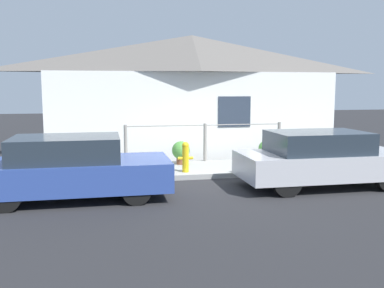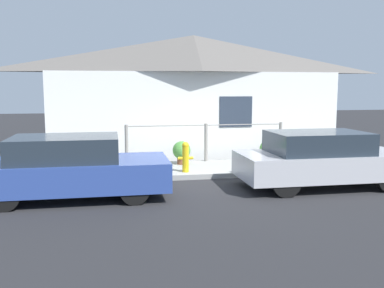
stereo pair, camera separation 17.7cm
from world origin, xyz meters
TOP-DOWN VIEW (x-y plane):
  - ground_plane at (0.00, 0.00)m, footprint 60.00×60.00m
  - sidewalk at (0.00, 1.06)m, footprint 24.00×2.12m
  - house at (0.00, 3.88)m, footprint 10.02×2.23m
  - fence at (0.00, 1.97)m, footprint 4.90×0.10m
  - car_left at (-3.68, -1.33)m, footprint 4.04×1.76m
  - car_right at (2.10, -1.33)m, footprint 4.05×1.74m
  - fire_hydrant at (-0.90, 0.40)m, footprint 0.41×0.18m
  - potted_plant_near_hydrant at (-0.82, 1.56)m, footprint 0.53×0.53m
  - potted_plant_by_fence at (-2.86, 1.34)m, footprint 0.42×0.42m
  - potted_plant_corner at (1.84, 1.56)m, footprint 0.50×0.50m

SIDE VIEW (x-z plane):
  - ground_plane at x=0.00m, z-range 0.00..0.00m
  - sidewalk at x=0.00m, z-range 0.00..0.14m
  - potted_plant_by_fence at x=-2.86m, z-range 0.17..0.69m
  - potted_plant_corner at x=1.84m, z-range 0.18..0.82m
  - potted_plant_near_hydrant at x=-0.82m, z-range 0.18..0.86m
  - fire_hydrant at x=-0.90m, z-range 0.15..0.97m
  - car_left at x=-3.68m, z-range 0.00..1.35m
  - car_right at x=2.10m, z-range 0.01..1.35m
  - fence at x=0.00m, z-range 0.19..1.35m
  - house at x=0.00m, z-range 1.22..5.36m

